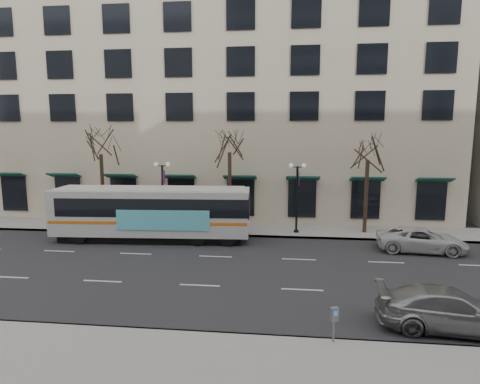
# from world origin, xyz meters

# --- Properties ---
(ground) EXTENTS (160.00, 160.00, 0.00)m
(ground) POSITION_xyz_m (0.00, 0.00, 0.00)
(ground) COLOR black
(ground) RESTS_ON ground
(sidewalk_far) EXTENTS (80.00, 4.00, 0.15)m
(sidewalk_far) POSITION_xyz_m (5.00, 9.00, 0.07)
(sidewalk_far) COLOR gray
(sidewalk_far) RESTS_ON ground
(building_hotel) EXTENTS (40.00, 20.00, 24.00)m
(building_hotel) POSITION_xyz_m (-2.00, 21.00, 12.00)
(building_hotel) COLOR #C8B299
(building_hotel) RESTS_ON ground
(tree_far_left) EXTENTS (3.60, 3.60, 8.34)m
(tree_far_left) POSITION_xyz_m (-10.00, 8.80, 6.70)
(tree_far_left) COLOR black
(tree_far_left) RESTS_ON ground
(tree_far_mid) EXTENTS (3.60, 3.60, 8.55)m
(tree_far_mid) POSITION_xyz_m (0.00, 8.80, 6.91)
(tree_far_mid) COLOR black
(tree_far_mid) RESTS_ON ground
(tree_far_right) EXTENTS (3.60, 3.60, 8.06)m
(tree_far_right) POSITION_xyz_m (10.00, 8.80, 6.42)
(tree_far_right) COLOR black
(tree_far_right) RESTS_ON ground
(lamp_post_left) EXTENTS (1.22, 0.45, 5.21)m
(lamp_post_left) POSITION_xyz_m (-4.99, 8.20, 2.94)
(lamp_post_left) COLOR black
(lamp_post_left) RESTS_ON ground
(lamp_post_right) EXTENTS (1.22, 0.45, 5.21)m
(lamp_post_right) POSITION_xyz_m (5.01, 8.20, 2.94)
(lamp_post_right) COLOR black
(lamp_post_right) RESTS_ON ground
(city_bus) EXTENTS (13.66, 3.75, 3.66)m
(city_bus) POSITION_xyz_m (-4.91, 5.56, 2.00)
(city_bus) COLOR silver
(city_bus) RESTS_ON ground
(silver_car) EXTENTS (5.59, 2.65, 1.57)m
(silver_car) POSITION_xyz_m (10.43, -5.57, 0.79)
(silver_car) COLOR #94979B
(silver_car) RESTS_ON ground
(white_pickup) EXTENTS (5.57, 2.98, 1.49)m
(white_pickup) POSITION_xyz_m (12.71, 4.80, 0.74)
(white_pickup) COLOR silver
(white_pickup) RESTS_ON ground
(pay_station) EXTENTS (0.32, 0.27, 1.28)m
(pay_station) POSITION_xyz_m (5.86, -7.30, 1.08)
(pay_station) COLOR slate
(pay_station) RESTS_ON sidewalk_near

